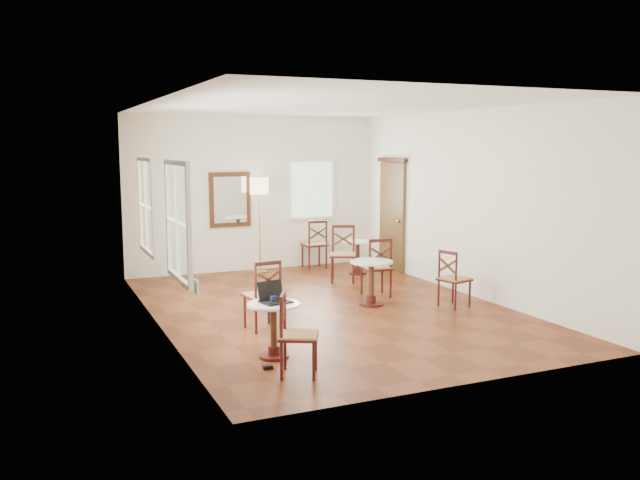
{
  "coord_description": "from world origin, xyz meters",
  "views": [
    {
      "loc": [
        -4.04,
        -8.91,
        2.42
      ],
      "look_at": [
        0.0,
        0.3,
        1.0
      ],
      "focal_mm": 37.51,
      "sensor_mm": 36.0,
      "label": 1
    }
  ],
  "objects_px": {
    "cafe_table_mid": "(371,278)",
    "chair_near_a": "(263,295)",
    "mouse": "(261,301)",
    "power_adapter": "(268,367)",
    "cafe_table_near": "(274,324)",
    "chair_mid_b": "(453,279)",
    "chair_near_b": "(297,335)",
    "chair_back_b": "(343,254)",
    "chair_mid_a": "(377,267)",
    "laptop": "(274,297)",
    "cafe_table_back": "(358,254)",
    "chair_back_a": "(315,244)",
    "floor_lamp": "(259,192)",
    "water_glass": "(271,295)",
    "navy_mug": "(274,300)"
  },
  "relations": [
    {
      "from": "cafe_table_near",
      "to": "water_glass",
      "type": "xyz_separation_m",
      "value": [
        0.03,
        0.17,
        0.3
      ]
    },
    {
      "from": "mouse",
      "to": "power_adapter",
      "type": "distance_m",
      "value": 0.8
    },
    {
      "from": "cafe_table_mid",
      "to": "chair_near_a",
      "type": "height_order",
      "value": "chair_near_a"
    },
    {
      "from": "floor_lamp",
      "to": "water_glass",
      "type": "height_order",
      "value": "floor_lamp"
    },
    {
      "from": "cafe_table_back",
      "to": "chair_mid_b",
      "type": "height_order",
      "value": "chair_mid_b"
    },
    {
      "from": "cafe_table_back",
      "to": "mouse",
      "type": "distance_m",
      "value": 5.22
    },
    {
      "from": "chair_back_a",
      "to": "water_glass",
      "type": "height_order",
      "value": "chair_back_a"
    },
    {
      "from": "chair_mid_b",
      "to": "chair_near_b",
      "type": "bearing_deg",
      "value": 104.84
    },
    {
      "from": "chair_mid_a",
      "to": "chair_back_a",
      "type": "relative_size",
      "value": 0.99
    },
    {
      "from": "chair_near_b",
      "to": "mouse",
      "type": "bearing_deg",
      "value": 36.35
    },
    {
      "from": "cafe_table_mid",
      "to": "chair_mid_b",
      "type": "xyz_separation_m",
      "value": [
        1.08,
        -0.6,
        0.01
      ]
    },
    {
      "from": "floor_lamp",
      "to": "power_adapter",
      "type": "xyz_separation_m",
      "value": [
        -1.73,
        -5.39,
        -1.52
      ]
    },
    {
      "from": "chair_back_a",
      "to": "cafe_table_back",
      "type": "bearing_deg",
      "value": 119.94
    },
    {
      "from": "cafe_table_mid",
      "to": "chair_near_a",
      "type": "bearing_deg",
      "value": -162.0
    },
    {
      "from": "floor_lamp",
      "to": "navy_mug",
      "type": "xyz_separation_m",
      "value": [
        -1.52,
        -5.03,
        -0.86
      ]
    },
    {
      "from": "chair_near_b",
      "to": "chair_back_b",
      "type": "distance_m",
      "value": 5.02
    },
    {
      "from": "cafe_table_near",
      "to": "chair_mid_b",
      "type": "height_order",
      "value": "chair_mid_b"
    },
    {
      "from": "chair_back_b",
      "to": "mouse",
      "type": "xyz_separation_m",
      "value": [
        -2.73,
        -3.52,
        0.16
      ]
    },
    {
      "from": "chair_near_a",
      "to": "chair_near_b",
      "type": "relative_size",
      "value": 1.06
    },
    {
      "from": "chair_mid_a",
      "to": "floor_lamp",
      "type": "bearing_deg",
      "value": -61.49
    },
    {
      "from": "cafe_table_mid",
      "to": "chair_mid_a",
      "type": "relative_size",
      "value": 0.72
    },
    {
      "from": "floor_lamp",
      "to": "laptop",
      "type": "height_order",
      "value": "floor_lamp"
    },
    {
      "from": "chair_mid_a",
      "to": "mouse",
      "type": "distance_m",
      "value": 3.49
    },
    {
      "from": "chair_near_a",
      "to": "chair_back_b",
      "type": "distance_m",
      "value": 3.4
    },
    {
      "from": "chair_back_b",
      "to": "power_adapter",
      "type": "height_order",
      "value": "chair_back_b"
    },
    {
      "from": "cafe_table_back",
      "to": "floor_lamp",
      "type": "height_order",
      "value": "floor_lamp"
    },
    {
      "from": "chair_back_b",
      "to": "power_adapter",
      "type": "relative_size",
      "value": 9.52
    },
    {
      "from": "chair_mid_a",
      "to": "laptop",
      "type": "xyz_separation_m",
      "value": [
        -2.57,
        -2.26,
        0.22
      ]
    },
    {
      "from": "cafe_table_mid",
      "to": "mouse",
      "type": "xyz_separation_m",
      "value": [
        -2.34,
        -1.7,
        0.23
      ]
    },
    {
      "from": "chair_mid_b",
      "to": "water_glass",
      "type": "distance_m",
      "value": 3.45
    },
    {
      "from": "cafe_table_back",
      "to": "navy_mug",
      "type": "relative_size",
      "value": 5.76
    },
    {
      "from": "chair_mid_b",
      "to": "power_adapter",
      "type": "relative_size",
      "value": 8.27
    },
    {
      "from": "cafe_table_mid",
      "to": "floor_lamp",
      "type": "distance_m",
      "value": 3.48
    },
    {
      "from": "chair_near_b",
      "to": "chair_back_a",
      "type": "height_order",
      "value": "chair_back_a"
    },
    {
      "from": "laptop",
      "to": "water_glass",
      "type": "height_order",
      "value": "laptop"
    },
    {
      "from": "power_adapter",
      "to": "laptop",
      "type": "bearing_deg",
      "value": 61.68
    },
    {
      "from": "mouse",
      "to": "laptop",
      "type": "bearing_deg",
      "value": -9.37
    },
    {
      "from": "chair_mid_b",
      "to": "mouse",
      "type": "xyz_separation_m",
      "value": [
        -3.42,
        -1.1,
        0.22
      ]
    },
    {
      "from": "chair_back_a",
      "to": "mouse",
      "type": "bearing_deg",
      "value": 61.34
    },
    {
      "from": "chair_near_b",
      "to": "laptop",
      "type": "xyz_separation_m",
      "value": [
        0.0,
        0.72,
        0.26
      ]
    },
    {
      "from": "chair_mid_b",
      "to": "navy_mug",
      "type": "height_order",
      "value": "chair_mid_b"
    },
    {
      "from": "cafe_table_near",
      "to": "cafe_table_back",
      "type": "height_order",
      "value": "cafe_table_near"
    },
    {
      "from": "chair_mid_a",
      "to": "navy_mug",
      "type": "distance_m",
      "value": 3.48
    },
    {
      "from": "cafe_table_mid",
      "to": "chair_mid_a",
      "type": "height_order",
      "value": "chair_mid_a"
    },
    {
      "from": "floor_lamp",
      "to": "mouse",
      "type": "relative_size",
      "value": 19.16
    },
    {
      "from": "chair_near_a",
      "to": "chair_back_a",
      "type": "bearing_deg",
      "value": -128.45
    },
    {
      "from": "cafe_table_near",
      "to": "floor_lamp",
      "type": "xyz_separation_m",
      "value": [
        1.53,
        5.03,
        1.15
      ]
    },
    {
      "from": "cafe_table_back",
      "to": "mouse",
      "type": "bearing_deg",
      "value": -129.15
    },
    {
      "from": "cafe_table_back",
      "to": "floor_lamp",
      "type": "xyz_separation_m",
      "value": [
        -1.66,
        0.88,
        1.15
      ]
    },
    {
      "from": "chair_near_b",
      "to": "mouse",
      "type": "xyz_separation_m",
      "value": [
        -0.13,
        0.77,
        0.22
      ]
    }
  ]
}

